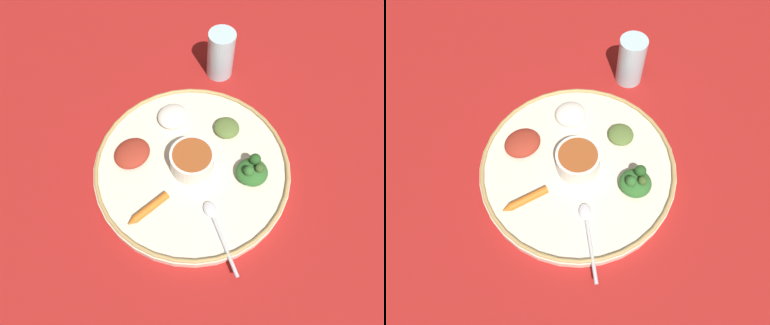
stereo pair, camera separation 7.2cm
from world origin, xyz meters
TOP-DOWN VIEW (x-y plane):
  - ground_plane at (0.00, 0.00)m, footprint 2.40×2.40m
  - platter at (0.00, 0.00)m, footprint 0.39×0.39m
  - platter_rim at (0.00, 0.00)m, footprint 0.39×0.39m
  - center_bowl at (0.00, 0.00)m, footprint 0.09×0.09m
  - spoon at (-0.04, -0.13)m, footprint 0.05×0.15m
  - greens_pile at (0.08, -0.08)m, footprint 0.08×0.08m
  - carrot_near_spoon at (-0.12, -0.03)m, footprint 0.09×0.02m
  - mound_rice_white at (0.03, 0.11)m, footprint 0.08×0.07m
  - mound_collards at (0.11, 0.03)m, footprint 0.06×0.06m
  - mound_beet at (-0.08, 0.09)m, footprint 0.09×0.08m
  - drinking_glass at (0.21, 0.18)m, footprint 0.06×0.06m

SIDE VIEW (x-z plane):
  - ground_plane at x=0.00m, z-range 0.00..0.00m
  - platter at x=0.00m, z-range 0.00..0.02m
  - platter_rim at x=0.00m, z-range 0.02..0.03m
  - spoon at x=-0.04m, z-range 0.02..0.03m
  - carrot_near_spoon at x=-0.12m, z-range 0.02..0.03m
  - mound_collards at x=0.11m, z-range 0.02..0.04m
  - mound_rice_white at x=0.03m, z-range 0.02..0.04m
  - mound_beet at x=-0.08m, z-range 0.02..0.05m
  - greens_pile at x=0.08m, z-range 0.02..0.06m
  - center_bowl at x=0.00m, z-range 0.02..0.07m
  - drinking_glass at x=0.21m, z-range -0.01..0.11m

